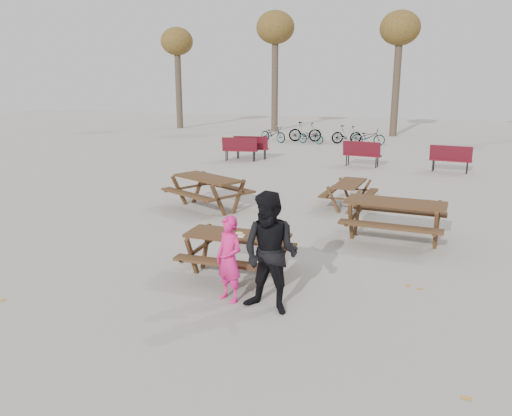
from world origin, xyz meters
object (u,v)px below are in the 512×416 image
(food_tray, at_px, (239,236))
(adult, at_px, (270,253))
(main_picnic_table, at_px, (238,244))
(picnic_table_north, at_px, (208,193))
(picnic_table_east, at_px, (394,221))
(soda_bottle, at_px, (227,231))
(child, at_px, (229,259))
(picnic_table_far, at_px, (349,195))

(food_tray, relative_size, adult, 0.10)
(main_picnic_table, distance_m, picnic_table_north, 4.86)
(picnic_table_east, bearing_deg, adult, -106.34)
(food_tray, distance_m, soda_bottle, 0.24)
(picnic_table_east, relative_size, picnic_table_north, 1.02)
(child, relative_size, picnic_table_far, 0.85)
(food_tray, bearing_deg, soda_bottle, 179.81)
(soda_bottle, bearing_deg, picnic_table_north, 117.99)
(child, distance_m, adult, 0.77)
(picnic_table_east, bearing_deg, food_tray, -124.12)
(adult, bearing_deg, child, 177.04)
(main_picnic_table, bearing_deg, picnic_table_east, 49.51)
(adult, distance_m, picnic_table_north, 6.37)
(soda_bottle, height_order, child, child)
(food_tray, relative_size, child, 0.13)
(child, height_order, adult, adult)
(adult, distance_m, picnic_table_far, 6.75)
(food_tray, height_order, adult, adult)
(picnic_table_east, distance_m, picnic_table_far, 2.99)
(main_picnic_table, relative_size, adult, 0.98)
(main_picnic_table, distance_m, picnic_table_east, 3.83)
(food_tray, height_order, picnic_table_north, picnic_table_north)
(main_picnic_table, relative_size, food_tray, 10.00)
(soda_bottle, relative_size, child, 0.12)
(food_tray, relative_size, picnic_table_north, 0.09)
(soda_bottle, bearing_deg, picnic_table_east, 49.03)
(adult, height_order, picnic_table_east, adult)
(child, xyz_separation_m, picnic_table_far, (0.88, 6.57, -0.34))
(adult, bearing_deg, picnic_table_north, 131.95)
(picnic_table_north, distance_m, picnic_table_far, 3.83)
(soda_bottle, bearing_deg, child, -65.74)
(soda_bottle, xyz_separation_m, child, (0.39, -0.87, -0.16))
(picnic_table_north, xyz_separation_m, picnic_table_far, (3.58, 1.37, -0.09))
(main_picnic_table, bearing_deg, picnic_table_north, 120.30)
(soda_bottle, height_order, picnic_table_east, soda_bottle)
(picnic_table_east, height_order, picnic_table_far, picnic_table_east)
(food_tray, distance_m, picnic_table_east, 3.89)
(food_tray, height_order, child, child)
(main_picnic_table, xyz_separation_m, food_tray, (0.08, -0.13, 0.21))
(main_picnic_table, distance_m, food_tray, 0.26)
(main_picnic_table, height_order, soda_bottle, soda_bottle)
(picnic_table_north, bearing_deg, food_tray, -32.47)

